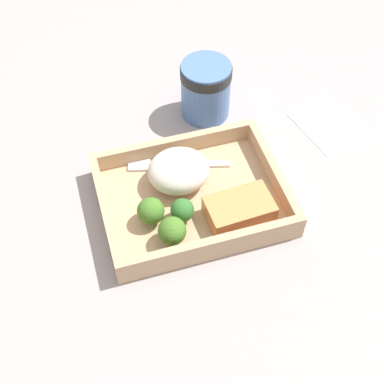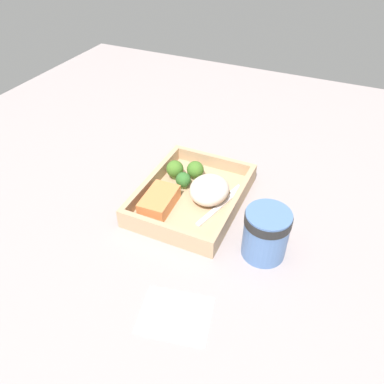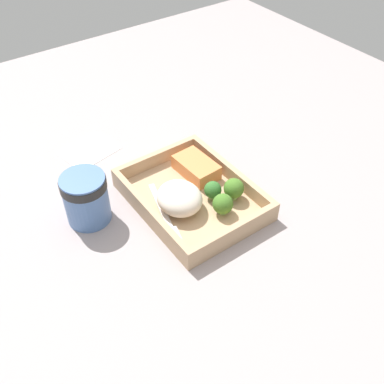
{
  "view_description": "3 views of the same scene",
  "coord_description": "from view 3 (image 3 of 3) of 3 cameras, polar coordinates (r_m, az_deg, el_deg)",
  "views": [
    {
      "loc": [
        13.79,
        45.93,
        63.83
      ],
      "look_at": [
        0.0,
        0.0,
        2.7
      ],
      "focal_mm": 50.0,
      "sensor_mm": 36.0,
      "label": 1
    },
    {
      "loc": [
        -56.36,
        -25.64,
        53.54
      ],
      "look_at": [
        0.0,
        0.0,
        2.7
      ],
      "focal_mm": 35.0,
      "sensor_mm": 36.0,
      "label": 2
    },
    {
      "loc": [
        51.52,
        -36.73,
        61.51
      ],
      "look_at": [
        0.0,
        0.0,
        2.7
      ],
      "focal_mm": 42.0,
      "sensor_mm": 36.0,
      "label": 3
    }
  ],
  "objects": [
    {
      "name": "broccoli_floret_1",
      "position": [
        0.83,
        3.94,
        -1.55
      ],
      "size": [
        3.9,
        3.9,
        4.32
      ],
      "color": "#7C985D",
      "rests_on": "takeout_tray"
    },
    {
      "name": "mashed_potatoes",
      "position": [
        0.84,
        -1.61,
        -0.79
      ],
      "size": [
        9.23,
        8.32,
        5.2
      ],
      "primitive_type": "ellipsoid",
      "color": "silver",
      "rests_on": "takeout_tray"
    },
    {
      "name": "takeout_tray",
      "position": [
        0.88,
        0.0,
        -1.0
      ],
      "size": [
        26.67,
        20.59,
        1.2
      ],
      "primitive_type": "cube",
      "color": "tan",
      "rests_on": "ground_plane"
    },
    {
      "name": "receipt_slip",
      "position": [
        1.03,
        -12.88,
        5.13
      ],
      "size": [
        11.07,
        12.96,
        0.24
      ],
      "primitive_type": "cube",
      "rotation": [
        0.0,
        0.0,
        0.21
      ],
      "color": "white",
      "rests_on": "ground_plane"
    },
    {
      "name": "tray_rim",
      "position": [
        0.86,
        0.0,
        0.01
      ],
      "size": [
        26.67,
        20.59,
        3.05
      ],
      "color": "tan",
      "rests_on": "takeout_tray"
    },
    {
      "name": "broccoli_floret_3",
      "position": [
        0.86,
        2.65,
        0.25
      ],
      "size": [
        3.38,
        3.38,
        3.85
      ],
      "color": "#7C9C56",
      "rests_on": "takeout_tray"
    },
    {
      "name": "fork",
      "position": [
        0.84,
        -3.48,
        -2.96
      ],
      "size": [
        15.67,
        5.8,
        0.44
      ],
      "color": "silver",
      "rests_on": "takeout_tray"
    },
    {
      "name": "salmon_fillet",
      "position": [
        0.92,
        0.54,
        3.16
      ],
      "size": [
        9.64,
        6.28,
        3.1
      ],
      "primitive_type": "cube",
      "rotation": [
        0.0,
        0.0,
        0.05
      ],
      "color": "#E88649",
      "rests_on": "takeout_tray"
    },
    {
      "name": "paper_cup",
      "position": [
        0.84,
        -13.36,
        -0.54
      ],
      "size": [
        8.39,
        8.39,
        9.88
      ],
      "color": "#5175B0",
      "rests_on": "ground_plane"
    },
    {
      "name": "ground_plane",
      "position": [
        0.89,
        0.0,
        -1.75
      ],
      "size": [
        160.0,
        160.0,
        2.0
      ],
      "primitive_type": "cube",
      "color": "#9F9292"
    },
    {
      "name": "broccoli_floret_2",
      "position": [
        0.86,
        5.33,
        0.42
      ],
      "size": [
        3.94,
        3.94,
        4.55
      ],
      "color": "#7AA259",
      "rests_on": "takeout_tray"
    }
  ]
}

